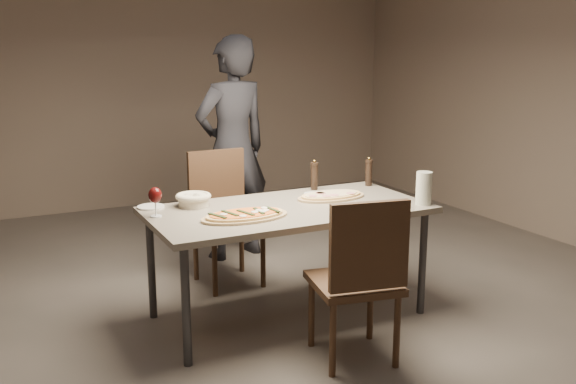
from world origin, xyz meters
name	(u,v)px	position (x,y,z in m)	size (l,w,h in m)	color
room	(288,106)	(0.00, 0.00, 1.40)	(7.00, 7.00, 7.00)	#59524C
dining_table	(288,216)	(0.00, 0.00, 0.69)	(1.80, 0.90, 0.75)	gray
zucchini_pizza	(245,215)	(-0.35, -0.13, 0.77)	(0.55, 0.31, 0.05)	tan
ham_pizza	(331,196)	(0.38, 0.09, 0.77)	(0.50, 0.28, 0.04)	tan
bread_basket	(193,199)	(-0.54, 0.30, 0.80)	(0.23, 0.23, 0.08)	beige
oil_dish	(313,194)	(0.31, 0.22, 0.76)	(0.13, 0.13, 0.02)	white
pepper_mill_left	(314,176)	(0.40, 0.38, 0.85)	(0.06, 0.06, 0.22)	black
pepper_mill_right	(369,172)	(0.83, 0.31, 0.85)	(0.06, 0.06, 0.22)	black
carafe	(424,188)	(0.83, -0.33, 0.86)	(0.10, 0.10, 0.22)	silver
wine_glass	(155,196)	(-0.83, 0.15, 0.88)	(0.08, 0.08, 0.19)	silver
side_plate	(151,207)	(-0.80, 0.38, 0.76)	(0.17, 0.17, 0.01)	white
chair_near	(360,272)	(0.05, -0.78, 0.55)	(0.54, 0.54, 0.98)	#3D2819
chair_far	(223,209)	(-0.14, 0.83, 0.56)	(0.49, 0.49, 1.00)	#3D2819
diner	(232,149)	(0.15, 1.34, 0.93)	(0.68, 0.45, 1.86)	black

